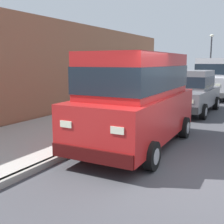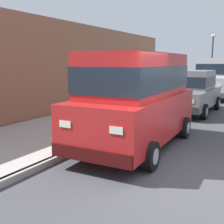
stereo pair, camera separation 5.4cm
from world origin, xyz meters
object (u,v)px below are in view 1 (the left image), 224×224
at_px(car_silver_van, 215,76).
at_px(street_lamp, 211,55).
at_px(car_red_van, 137,96).
at_px(car_grey_sedan, 191,91).
at_px(dog_white, 81,119).

relative_size(car_silver_van, street_lamp, 1.11).
height_order(car_red_van, car_grey_sedan, car_red_van).
bearing_deg(car_silver_van, car_grey_sedan, -90.53).
height_order(car_red_van, car_silver_van, same).
distance_m(dog_white, street_lamp, 17.82).
xyz_separation_m(car_red_van, car_silver_van, (-0.01, 12.06, 0.00)).
xyz_separation_m(car_grey_sedan, street_lamp, (-1.41, 12.05, 1.92)).
bearing_deg(car_grey_sedan, car_silver_van, 89.47).
relative_size(car_red_van, car_grey_sedan, 1.07).
bearing_deg(street_lamp, car_grey_sedan, -83.34).
height_order(car_red_van, street_lamp, street_lamp).
bearing_deg(car_silver_van, street_lamp, 103.39).
height_order(car_silver_van, street_lamp, street_lamp).
xyz_separation_m(car_silver_van, street_lamp, (-1.46, 6.14, 1.51)).
xyz_separation_m(dog_white, street_lamp, (0.79, 17.63, 2.48)).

